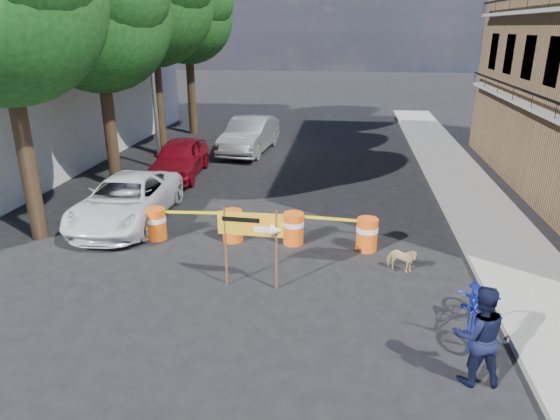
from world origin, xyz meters
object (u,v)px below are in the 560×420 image
(suv_white, at_px, (126,200))
(detour_sign, at_px, (259,231))
(barrel_far_right, at_px, (367,234))
(dog, at_px, (401,259))
(barrel_far_left, at_px, (156,223))
(sedan_silver, at_px, (250,135))
(barrel_mid_left, at_px, (233,225))
(bicycle, at_px, (479,282))
(sedan_red, at_px, (180,158))
(barrel_mid_right, at_px, (293,228))
(pedestrian, at_px, (479,336))

(suv_white, bearing_deg, detour_sign, -39.09)
(barrel_far_right, height_order, dog, barrel_far_right)
(barrel_far_left, bearing_deg, sedan_silver, 86.56)
(barrel_mid_left, bearing_deg, bicycle, -33.09)
(detour_sign, bearing_deg, barrel_mid_left, 117.82)
(detour_sign, xyz_separation_m, sedan_red, (-4.74, 8.64, -0.67))
(barrel_mid_right, relative_size, barrel_far_right, 1.00)
(pedestrian, bearing_deg, sedan_silver, -72.31)
(barrel_far_right, relative_size, detour_sign, 0.47)
(sedan_silver, bearing_deg, barrel_far_right, -57.94)
(barrel_mid_right, bearing_deg, barrel_far_left, -177.40)
(suv_white, bearing_deg, pedestrian, -37.44)
(barrel_far_left, xyz_separation_m, sedan_red, (-1.36, 6.25, 0.27))
(barrel_far_right, relative_size, dog, 1.18)
(barrel_far_left, relative_size, dog, 1.18)
(pedestrian, relative_size, sedan_silver, 0.36)
(barrel_mid_left, distance_m, bicycle, 6.80)
(barrel_mid_right, height_order, dog, barrel_mid_right)
(barrel_mid_left, relative_size, sedan_red, 0.21)
(barrel_far_right, height_order, detour_sign, detour_sign)
(detour_sign, relative_size, sedan_red, 0.44)
(barrel_far_left, relative_size, sedan_silver, 0.18)
(barrel_mid_right, distance_m, suv_white, 5.33)
(barrel_mid_left, xyz_separation_m, dog, (4.50, -1.29, -0.15))
(barrel_mid_right, bearing_deg, barrel_far_right, -4.36)
(bicycle, bearing_deg, barrel_mid_right, 150.17)
(detour_sign, bearing_deg, sedan_red, 121.25)
(barrel_far_left, xyz_separation_m, suv_white, (-1.36, 1.17, 0.23))
(barrel_mid_left, distance_m, suv_white, 3.68)
(pedestrian, bearing_deg, barrel_mid_left, -50.45)
(barrel_mid_right, relative_size, pedestrian, 0.50)
(sedan_red, bearing_deg, barrel_far_left, -81.80)
(barrel_mid_left, xyz_separation_m, suv_white, (-3.53, 1.01, 0.23))
(barrel_far_right, xyz_separation_m, sedan_silver, (-5.23, 10.65, 0.35))
(barrel_far_right, distance_m, bicycle, 4.12)
(barrel_far_right, distance_m, pedestrian, 5.40)
(barrel_far_left, bearing_deg, barrel_mid_left, 4.17)
(barrel_far_left, relative_size, bicycle, 0.42)
(barrel_far_right, bearing_deg, dog, -55.25)
(barrel_far_left, distance_m, bicycle, 8.63)
(barrel_mid_right, xyz_separation_m, pedestrian, (3.63, -5.28, 0.42))
(pedestrian, xyz_separation_m, sedan_silver, (-6.87, 15.78, -0.07))
(bicycle, bearing_deg, suv_white, 166.19)
(barrel_mid_left, distance_m, sedan_silver, 10.63)
(barrel_mid_right, xyz_separation_m, sedan_red, (-5.23, 6.07, 0.27))
(barrel_far_left, bearing_deg, sedan_red, 102.28)
(barrel_mid_left, height_order, dog, barrel_mid_left)
(barrel_far_right, bearing_deg, detour_sign, -135.81)
(barrel_mid_right, distance_m, dog, 3.09)
(barrel_mid_left, relative_size, pedestrian, 0.50)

